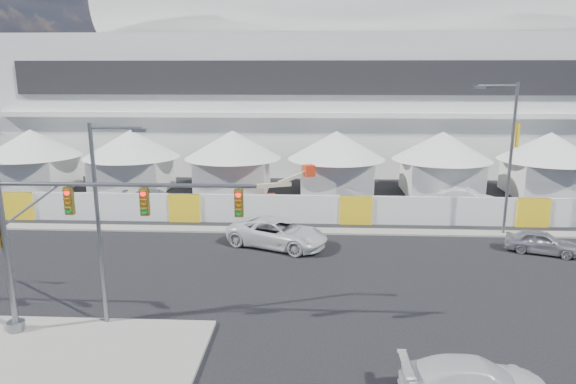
{
  "coord_description": "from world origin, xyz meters",
  "views": [
    {
      "loc": [
        3.0,
        -20.05,
        10.34
      ],
      "look_at": [
        1.51,
        10.0,
        3.28
      ],
      "focal_mm": 32.0,
      "sensor_mm": 36.0,
      "label": 1
    }
  ],
  "objects_px": {
    "pickup_near": "(475,381)",
    "streetlight_median": "(103,212)",
    "pickup_curb": "(278,233)",
    "lot_car_a": "(467,198)",
    "traffic_mast": "(61,239)",
    "streetlight_curb": "(508,149)",
    "lot_car_c": "(156,199)",
    "sedan_silver": "(541,242)",
    "boom_lift": "(265,198)"
  },
  "relations": [
    {
      "from": "pickup_near",
      "to": "streetlight_median",
      "type": "xyz_separation_m",
      "value": [
        -13.6,
        4.4,
        4.22
      ]
    },
    {
      "from": "pickup_curb",
      "to": "lot_car_a",
      "type": "distance_m",
      "value": 17.24
    },
    {
      "from": "traffic_mast",
      "to": "pickup_curb",
      "type": "bearing_deg",
      "value": 55.99
    },
    {
      "from": "pickup_near",
      "to": "streetlight_median",
      "type": "relative_size",
      "value": 0.58
    },
    {
      "from": "pickup_near",
      "to": "streetlight_curb",
      "type": "relative_size",
      "value": 0.49
    },
    {
      "from": "lot_car_a",
      "to": "streetlight_median",
      "type": "distance_m",
      "value": 28.97
    },
    {
      "from": "streetlight_curb",
      "to": "streetlight_median",
      "type": "bearing_deg",
      "value": -147.07
    },
    {
      "from": "pickup_curb",
      "to": "lot_car_c",
      "type": "relative_size",
      "value": 1.21
    },
    {
      "from": "sedan_silver",
      "to": "traffic_mast",
      "type": "relative_size",
      "value": 0.39
    },
    {
      "from": "pickup_near",
      "to": "lot_car_a",
      "type": "distance_m",
      "value": 25.49
    },
    {
      "from": "traffic_mast",
      "to": "pickup_near",
      "type": "bearing_deg",
      "value": -13.14
    },
    {
      "from": "pickup_near",
      "to": "boom_lift",
      "type": "bearing_deg",
      "value": 20.09
    },
    {
      "from": "traffic_mast",
      "to": "boom_lift",
      "type": "bearing_deg",
      "value": 73.29
    },
    {
      "from": "sedan_silver",
      "to": "traffic_mast",
      "type": "xyz_separation_m",
      "value": [
        -23.03,
        -10.8,
        3.41
      ]
    },
    {
      "from": "sedan_silver",
      "to": "lot_car_c",
      "type": "bearing_deg",
      "value": 91.33
    },
    {
      "from": "streetlight_curb",
      "to": "pickup_near",
      "type": "bearing_deg",
      "value": -111.4
    },
    {
      "from": "traffic_mast",
      "to": "streetlight_median",
      "type": "bearing_deg",
      "value": 34.62
    },
    {
      "from": "sedan_silver",
      "to": "pickup_curb",
      "type": "height_order",
      "value": "pickup_curb"
    },
    {
      "from": "sedan_silver",
      "to": "pickup_near",
      "type": "relative_size",
      "value": 0.83
    },
    {
      "from": "lot_car_c",
      "to": "traffic_mast",
      "type": "xyz_separation_m",
      "value": [
        2.44,
        -19.59,
        3.35
      ]
    },
    {
      "from": "lot_car_a",
      "to": "sedan_silver",
      "type": "bearing_deg",
      "value": -149.54
    },
    {
      "from": "lot_car_a",
      "to": "lot_car_c",
      "type": "relative_size",
      "value": 0.88
    },
    {
      "from": "sedan_silver",
      "to": "pickup_curb",
      "type": "xyz_separation_m",
      "value": [
        -15.46,
        0.42,
        0.18
      ]
    },
    {
      "from": "pickup_near",
      "to": "lot_car_a",
      "type": "height_order",
      "value": "lot_car_a"
    },
    {
      "from": "lot_car_a",
      "to": "streetlight_median",
      "type": "bearing_deg",
      "value": 157.84
    },
    {
      "from": "sedan_silver",
      "to": "pickup_curb",
      "type": "bearing_deg",
      "value": 108.84
    },
    {
      "from": "streetlight_curb",
      "to": "traffic_mast",
      "type": "bearing_deg",
      "value": -146.96
    },
    {
      "from": "pickup_near",
      "to": "streetlight_median",
      "type": "height_order",
      "value": "streetlight_median"
    },
    {
      "from": "traffic_mast",
      "to": "sedan_silver",
      "type": "bearing_deg",
      "value": 25.12
    },
    {
      "from": "lot_car_c",
      "to": "boom_lift",
      "type": "relative_size",
      "value": 0.77
    },
    {
      "from": "pickup_curb",
      "to": "pickup_near",
      "type": "height_order",
      "value": "pickup_curb"
    },
    {
      "from": "pickup_near",
      "to": "traffic_mast",
      "type": "height_order",
      "value": "traffic_mast"
    },
    {
      "from": "sedan_silver",
      "to": "pickup_near",
      "type": "height_order",
      "value": "pickup_near"
    },
    {
      "from": "sedan_silver",
      "to": "streetlight_curb",
      "type": "bearing_deg",
      "value": 39.18
    },
    {
      "from": "streetlight_median",
      "to": "boom_lift",
      "type": "xyz_separation_m",
      "value": [
        4.65,
        19.02,
        -4.05
      ]
    },
    {
      "from": "pickup_curb",
      "to": "pickup_near",
      "type": "xyz_separation_m",
      "value": [
        7.36,
        -14.7,
        -0.15
      ]
    },
    {
      "from": "pickup_near",
      "to": "streetlight_curb",
      "type": "height_order",
      "value": "streetlight_curb"
    },
    {
      "from": "sedan_silver",
      "to": "streetlight_curb",
      "type": "distance_m",
      "value": 6.15
    },
    {
      "from": "pickup_curb",
      "to": "lot_car_c",
      "type": "height_order",
      "value": "pickup_curb"
    },
    {
      "from": "lot_car_c",
      "to": "streetlight_curb",
      "type": "relative_size",
      "value": 0.52
    },
    {
      "from": "lot_car_c",
      "to": "streetlight_median",
      "type": "bearing_deg",
      "value": 179.37
    },
    {
      "from": "lot_car_a",
      "to": "streetlight_curb",
      "type": "bearing_deg",
      "value": -155.54
    },
    {
      "from": "traffic_mast",
      "to": "streetlight_median",
      "type": "xyz_separation_m",
      "value": [
        1.33,
        0.92,
        0.83
      ]
    },
    {
      "from": "pickup_curb",
      "to": "streetlight_curb",
      "type": "distance_m",
      "value": 15.37
    },
    {
      "from": "lot_car_c",
      "to": "pickup_near",
      "type": "bearing_deg",
      "value": -155.08
    },
    {
      "from": "lot_car_a",
      "to": "traffic_mast",
      "type": "xyz_separation_m",
      "value": [
        -21.7,
        -21.09,
        3.34
      ]
    },
    {
      "from": "pickup_curb",
      "to": "lot_car_a",
      "type": "xyz_separation_m",
      "value": [
        14.13,
        9.88,
        -0.11
      ]
    },
    {
      "from": "sedan_silver",
      "to": "streetlight_curb",
      "type": "height_order",
      "value": "streetlight_curb"
    },
    {
      "from": "pickup_curb",
      "to": "traffic_mast",
      "type": "bearing_deg",
      "value": 168.44
    },
    {
      "from": "pickup_curb",
      "to": "lot_car_c",
      "type": "bearing_deg",
      "value": 72.51
    }
  ]
}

